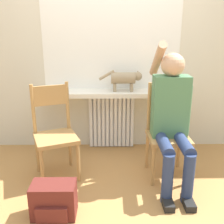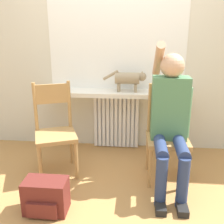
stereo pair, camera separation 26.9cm
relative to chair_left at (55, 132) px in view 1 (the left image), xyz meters
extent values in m
plane|color=#B27F47|center=(0.58, -0.47, -0.48)|extent=(12.00, 12.00, 0.00)
cube|color=beige|center=(0.58, 0.76, 0.87)|extent=(7.00, 0.06, 2.70)
cube|color=white|center=(0.58, 0.70, -0.12)|extent=(0.57, 0.05, 0.72)
cube|color=white|center=(0.32, 0.65, -0.12)|extent=(0.04, 0.03, 0.69)
cube|color=white|center=(0.37, 0.65, -0.12)|extent=(0.04, 0.03, 0.69)
cube|color=white|center=(0.43, 0.65, -0.12)|extent=(0.04, 0.03, 0.69)
cube|color=white|center=(0.48, 0.65, -0.12)|extent=(0.04, 0.03, 0.69)
cube|color=white|center=(0.53, 0.65, -0.12)|extent=(0.04, 0.03, 0.69)
cube|color=white|center=(0.58, 0.65, -0.12)|extent=(0.04, 0.03, 0.69)
cube|color=white|center=(0.63, 0.65, -0.12)|extent=(0.04, 0.03, 0.69)
cube|color=white|center=(0.69, 0.65, -0.12)|extent=(0.04, 0.03, 0.69)
cube|color=white|center=(0.74, 0.65, -0.12)|extent=(0.04, 0.03, 0.69)
cube|color=white|center=(0.79, 0.65, -0.12)|extent=(0.04, 0.03, 0.69)
cube|color=white|center=(0.84, 0.65, -0.12)|extent=(0.04, 0.03, 0.69)
cube|color=white|center=(0.58, 0.57, 0.26)|extent=(1.70, 0.33, 0.05)
cube|color=white|center=(0.58, 0.73, 0.82)|extent=(1.63, 0.01, 1.06)
cube|color=#B2844C|center=(0.02, -0.04, -0.05)|extent=(0.52, 0.52, 0.04)
cylinder|color=#B2844C|center=(-0.08, -0.27, -0.27)|extent=(0.04, 0.04, 0.41)
cylinder|color=#B2844C|center=(0.25, -0.14, -0.27)|extent=(0.04, 0.04, 0.41)
cylinder|color=#B2844C|center=(-0.21, 0.05, -0.27)|extent=(0.04, 0.04, 0.41)
cylinder|color=#B2844C|center=(0.12, 0.19, -0.27)|extent=(0.04, 0.04, 0.41)
cylinder|color=#B2844C|center=(-0.21, 0.05, 0.22)|extent=(0.04, 0.04, 0.51)
cylinder|color=#B2844C|center=(0.12, 0.19, 0.22)|extent=(0.04, 0.04, 0.51)
cube|color=#B2844C|center=(-0.05, 0.12, 0.35)|extent=(0.34, 0.16, 0.20)
cube|color=#B2844C|center=(1.15, -0.04, -0.05)|extent=(0.41, 0.41, 0.04)
cylinder|color=#B2844C|center=(0.98, -0.22, -0.27)|extent=(0.04, 0.04, 0.41)
cylinder|color=#B2844C|center=(1.33, -0.21, -0.27)|extent=(0.04, 0.04, 0.41)
cylinder|color=#B2844C|center=(0.97, 0.13, -0.27)|extent=(0.04, 0.04, 0.41)
cylinder|color=#B2844C|center=(1.32, 0.14, -0.27)|extent=(0.04, 0.04, 0.41)
cylinder|color=#B2844C|center=(0.97, 0.13, 0.22)|extent=(0.04, 0.04, 0.51)
cylinder|color=#B2844C|center=(1.32, 0.14, 0.22)|extent=(0.04, 0.04, 0.51)
cube|color=#B2844C|center=(1.14, 0.13, 0.35)|extent=(0.36, 0.03, 0.20)
cylinder|color=navy|center=(1.06, -0.25, -0.01)|extent=(0.11, 0.46, 0.11)
cylinder|color=navy|center=(1.24, -0.25, -0.01)|extent=(0.11, 0.46, 0.11)
cylinder|color=navy|center=(1.06, -0.49, -0.25)|extent=(0.10, 0.10, 0.46)
cylinder|color=navy|center=(1.24, -0.49, -0.25)|extent=(0.10, 0.10, 0.46)
cube|color=black|center=(1.06, -0.55, -0.45)|extent=(0.09, 0.20, 0.06)
cube|color=black|center=(1.24, -0.55, -0.45)|extent=(0.09, 0.20, 0.06)
cube|color=#4C7F56|center=(1.15, -0.02, 0.27)|extent=(0.34, 0.20, 0.60)
sphere|color=tan|center=(1.15, -0.02, 0.67)|extent=(0.22, 0.22, 0.22)
cylinder|color=tan|center=(1.03, 0.11, 0.70)|extent=(0.08, 0.50, 0.38)
cylinder|color=#4C7F56|center=(1.30, -0.06, 0.24)|extent=(0.08, 0.08, 0.48)
cylinder|color=#9E896B|center=(0.72, 0.56, 0.45)|extent=(0.28, 0.13, 0.13)
sphere|color=#9E896B|center=(0.89, 0.56, 0.47)|extent=(0.10, 0.10, 0.10)
cone|color=#9E896B|center=(0.89, 0.53, 0.51)|extent=(0.04, 0.04, 0.04)
cone|color=#9E896B|center=(0.89, 0.58, 0.51)|extent=(0.04, 0.04, 0.04)
cylinder|color=#9E896B|center=(0.81, 0.52, 0.34)|extent=(0.04, 0.04, 0.09)
cylinder|color=#9E896B|center=(0.81, 0.59, 0.34)|extent=(0.04, 0.04, 0.09)
cylinder|color=#9E896B|center=(0.62, 0.52, 0.34)|extent=(0.04, 0.04, 0.09)
cylinder|color=#9E896B|center=(0.62, 0.59, 0.34)|extent=(0.04, 0.04, 0.09)
cylinder|color=#9E896B|center=(0.52, 0.56, 0.48)|extent=(0.19, 0.03, 0.13)
cube|color=maroon|center=(0.10, -0.65, -0.33)|extent=(0.36, 0.21, 0.29)
cube|color=maroon|center=(0.10, -0.77, -0.39)|extent=(0.25, 0.03, 0.13)
camera|label=1|loc=(0.55, -2.47, 0.99)|focal=42.00mm
camera|label=2|loc=(0.82, -2.45, 0.99)|focal=42.00mm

